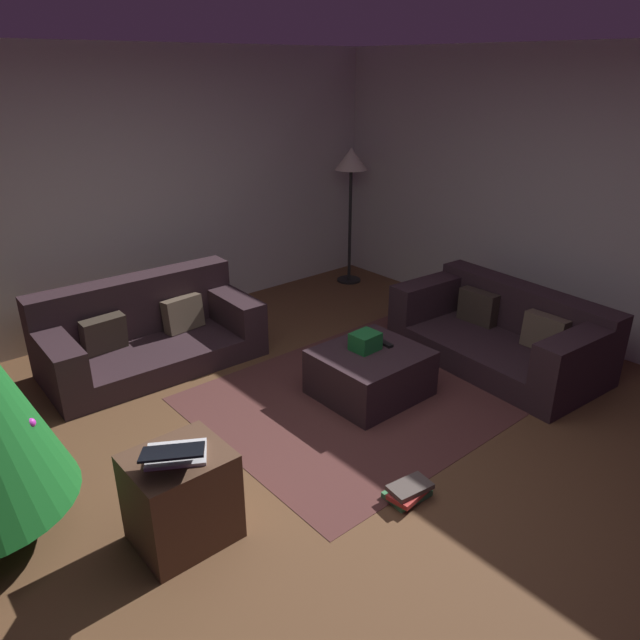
% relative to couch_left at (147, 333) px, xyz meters
% --- Properties ---
extents(ground_plane, '(6.40, 6.40, 0.00)m').
position_rel_couch_left_xyz_m(ground_plane, '(0.15, -2.26, -0.27)').
color(ground_plane, brown).
extents(rear_partition, '(6.40, 0.12, 2.60)m').
position_rel_couch_left_xyz_m(rear_partition, '(0.15, 0.88, 1.03)').
color(rear_partition, '#BCB7B2').
rests_on(rear_partition, ground_plane).
extents(corner_partition, '(0.12, 6.40, 2.60)m').
position_rel_couch_left_xyz_m(corner_partition, '(3.29, -2.26, 1.03)').
color(corner_partition, '#B5B0AB').
rests_on(corner_partition, ground_plane).
extents(couch_left, '(1.83, 0.95, 0.72)m').
position_rel_couch_left_xyz_m(couch_left, '(0.00, 0.00, 0.00)').
color(couch_left, '#2D1E23').
rests_on(couch_left, ground_plane).
extents(couch_right, '(1.07, 1.83, 0.63)m').
position_rel_couch_left_xyz_m(couch_right, '(2.39, -2.00, -0.01)').
color(couch_right, '#2D1E23').
rests_on(couch_right, ground_plane).
extents(ottoman, '(0.80, 0.72, 0.38)m').
position_rel_couch_left_xyz_m(ottoman, '(1.08, -1.67, -0.08)').
color(ottoman, '#2D1E23').
rests_on(ottoman, ground_plane).
extents(gift_box, '(0.21, 0.19, 0.14)m').
position_rel_couch_left_xyz_m(gift_box, '(1.06, -1.62, 0.18)').
color(gift_box, '#19662D').
rests_on(gift_box, ottoman).
extents(tv_remote, '(0.06, 0.16, 0.02)m').
position_rel_couch_left_xyz_m(tv_remote, '(1.24, -1.65, 0.12)').
color(tv_remote, black).
rests_on(tv_remote, ottoman).
extents(side_table, '(0.52, 0.44, 0.54)m').
position_rel_couch_left_xyz_m(side_table, '(-0.81, -2.11, 0.00)').
color(side_table, '#4C3323').
rests_on(side_table, ground_plane).
extents(laptop, '(0.45, 0.47, 0.16)m').
position_rel_couch_left_xyz_m(laptop, '(-0.83, -2.16, 0.33)').
color(laptop, silver).
rests_on(laptop, side_table).
extents(book_stack, '(0.29, 0.22, 0.10)m').
position_rel_couch_left_xyz_m(book_stack, '(0.37, -2.70, -0.22)').
color(book_stack, '#387A47').
rests_on(book_stack, ground_plane).
extents(corner_lamp, '(0.36, 0.36, 1.57)m').
position_rel_couch_left_xyz_m(corner_lamp, '(2.78, 0.39, 1.06)').
color(corner_lamp, black).
rests_on(corner_lamp, ground_plane).
extents(area_rug, '(2.60, 2.00, 0.01)m').
position_rel_couch_left_xyz_m(area_rug, '(1.08, -1.67, -0.27)').
color(area_rug, '#4E2A27').
rests_on(area_rug, ground_plane).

